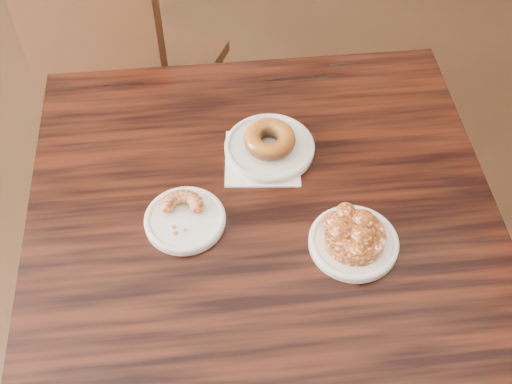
{
  "coord_description": "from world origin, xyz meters",
  "views": [
    {
      "loc": [
        0.22,
        -0.58,
        1.69
      ],
      "look_at": [
        0.22,
        0.13,
        0.8
      ],
      "focal_mm": 45.0,
      "sensor_mm": 36.0,
      "label": 1
    }
  ],
  "objects_px": {
    "glazed_donut": "(270,139)",
    "apple_fritter": "(355,235)",
    "chair_far": "(138,71)",
    "cafe_table": "(262,313)",
    "cruller_fragment": "(184,214)"
  },
  "relations": [
    {
      "from": "cafe_table",
      "to": "cruller_fragment",
      "type": "bearing_deg",
      "value": 179.98
    },
    {
      "from": "cafe_table",
      "to": "glazed_donut",
      "type": "distance_m",
      "value": 0.44
    },
    {
      "from": "glazed_donut",
      "to": "apple_fritter",
      "type": "distance_m",
      "value": 0.27
    },
    {
      "from": "cafe_table",
      "to": "glazed_donut",
      "type": "bearing_deg",
      "value": 79.8
    },
    {
      "from": "apple_fritter",
      "to": "glazed_donut",
      "type": "bearing_deg",
      "value": 122.58
    },
    {
      "from": "apple_fritter",
      "to": "chair_far",
      "type": "bearing_deg",
      "value": 122.12
    },
    {
      "from": "apple_fritter",
      "to": "cruller_fragment",
      "type": "height_order",
      "value": "apple_fritter"
    },
    {
      "from": "chair_far",
      "to": "apple_fritter",
      "type": "distance_m",
      "value": 1.01
    },
    {
      "from": "glazed_donut",
      "to": "apple_fritter",
      "type": "relative_size",
      "value": 0.69
    },
    {
      "from": "cafe_table",
      "to": "glazed_donut",
      "type": "xyz_separation_m",
      "value": [
        0.01,
        0.16,
        0.41
      ]
    },
    {
      "from": "chair_far",
      "to": "apple_fritter",
      "type": "bearing_deg",
      "value": 143.5
    },
    {
      "from": "glazed_donut",
      "to": "chair_far",
      "type": "bearing_deg",
      "value": 121.94
    },
    {
      "from": "glazed_donut",
      "to": "cafe_table",
      "type": "bearing_deg",
      "value": -94.81
    },
    {
      "from": "cafe_table",
      "to": "apple_fritter",
      "type": "distance_m",
      "value": 0.44
    },
    {
      "from": "chair_far",
      "to": "glazed_donut",
      "type": "xyz_separation_m",
      "value": [
        0.37,
        -0.59,
        0.33
      ]
    }
  ]
}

